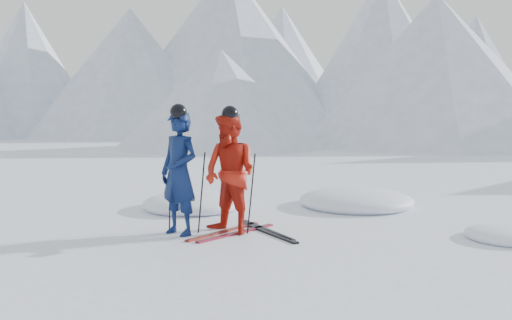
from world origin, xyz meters
The scene contains 12 objects.
ground centered at (0.00, 0.00, 0.00)m, with size 160.00×160.00×0.00m, color white.
skier_blue centered at (-2.63, -0.89, 0.97)m, with size 0.71×0.47×1.95m, color #0B1A47.
skier_red centered at (-1.98, -0.44, 0.96)m, with size 0.93×0.73×1.92m, color red.
pole_blue_left centered at (-2.93, -0.74, 0.65)m, with size 0.02×0.02×1.30m, color black.
pole_blue_right centered at (-2.38, -0.64, 0.65)m, with size 0.02×0.02×1.30m, color black.
pole_red_left centered at (-2.28, -0.19, 0.64)m, with size 0.02×0.02×1.28m, color black.
pole_red_right centered at (-1.68, -0.29, 0.64)m, with size 0.02×0.02×1.28m, color black.
ski_worn_left centered at (-2.10, -0.44, 0.01)m, with size 0.09×1.70×0.03m, color black.
ski_worn_right centered at (-1.86, -0.44, 0.01)m, with size 0.09×1.70×0.03m, color black.
ski_loose_a centered at (-1.56, 0.00, 0.01)m, with size 0.09×1.70×0.03m, color black.
ski_loose_b centered at (-1.46, -0.15, 0.01)m, with size 0.09×1.70×0.03m, color black.
snow_lumps centered at (-1.79, 2.15, 0.00)m, with size 7.42×4.06×0.51m.
Camera 1 is at (2.52, -7.66, 1.89)m, focal length 38.00 mm.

